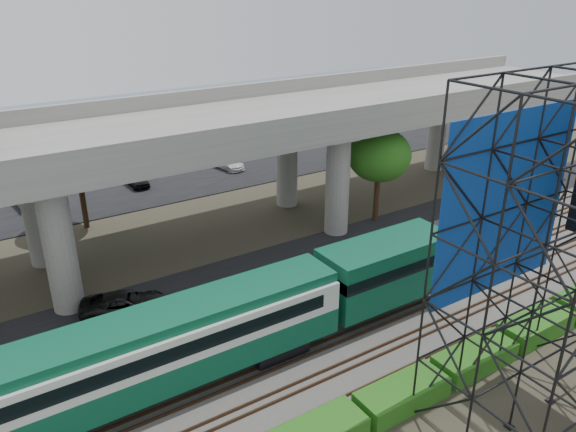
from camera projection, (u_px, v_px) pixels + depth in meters
ground at (329, 362)px, 29.00m from camera, size 140.00×140.00×0.00m
ballast_bed at (307, 341)px, 30.50m from camera, size 90.00×12.00×0.20m
service_road at (234, 277)px, 37.08m from camera, size 90.00×5.00×0.08m
parking_lot at (122, 178)px, 55.21m from camera, size 90.00×18.00×0.08m
harbor_water at (68, 131)px, 72.18m from camera, size 140.00×40.00×0.03m
rail_tracks at (307, 338)px, 30.43m from camera, size 90.00×9.52×0.16m
commuter_train at (194, 336)px, 26.17m from camera, size 29.30×3.06×4.30m
overpass at (172, 141)px, 37.42m from camera, size 80.00×12.00×12.40m
scaffold_tower at (562, 269)px, 22.63m from camera, size 9.36×6.36×15.00m
hedge_strip at (402, 394)px, 25.96m from camera, size 34.60×1.80×1.20m
trees at (127, 187)px, 36.94m from camera, size 40.94×16.94×7.69m
suv at (125, 304)px, 32.62m from camera, size 5.52×4.01×1.40m
parked_cars at (137, 170)px, 55.30m from camera, size 38.60×9.64×1.29m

